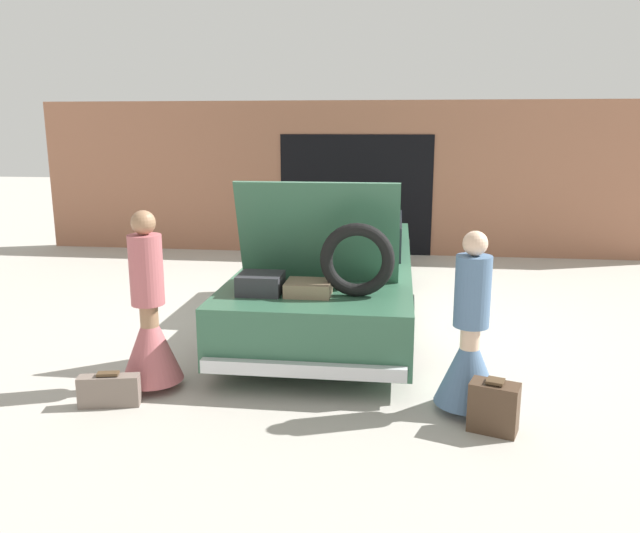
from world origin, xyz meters
TOP-DOWN VIEW (x-y plane):
  - ground_plane at (0.00, 0.00)m, footprint 40.00×40.00m
  - garage_wall_back at (0.00, 3.90)m, footprint 12.00×0.14m
  - car at (0.00, 0.00)m, footprint 1.94×5.33m
  - person_left at (-1.40, -2.56)m, footprint 0.56×0.56m
  - person_right at (1.40, -2.69)m, footprint 0.55×0.55m
  - suitcase_beside_left_person at (-1.62, -2.98)m, footprint 0.53×0.24m
  - suitcase_beside_right_person at (1.57, -3.04)m, footprint 0.42×0.32m

SIDE VIEW (x-z plane):
  - ground_plane at x=0.00m, z-range 0.00..0.00m
  - suitcase_beside_left_person at x=-1.62m, z-range -0.01..0.29m
  - suitcase_beside_right_person at x=1.57m, z-range -0.01..0.42m
  - person_right at x=1.40m, z-range -0.22..1.32m
  - car at x=0.00m, z-range -0.35..1.47m
  - person_left at x=-1.40m, z-range -0.23..1.40m
  - garage_wall_back at x=0.00m, z-range -0.01..2.79m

